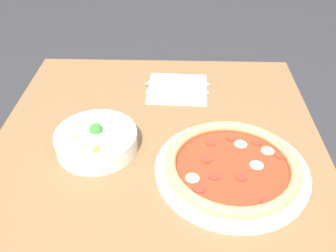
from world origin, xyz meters
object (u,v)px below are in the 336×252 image
(pizza, at_px, (232,166))
(knife, at_px, (180,84))
(bowl, at_px, (96,139))
(fork, at_px, (178,92))

(pizza, xyz_separation_m, knife, (0.38, 0.12, -0.01))
(pizza, relative_size, knife, 1.75)
(pizza, xyz_separation_m, bowl, (0.07, 0.32, 0.01))
(bowl, distance_m, knife, 0.37)
(pizza, height_order, bowl, bowl)
(fork, bearing_deg, pizza, 111.64)
(pizza, bearing_deg, knife, 17.44)
(fork, distance_m, knife, 0.05)
(bowl, relative_size, knife, 1.00)
(bowl, distance_m, fork, 0.33)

